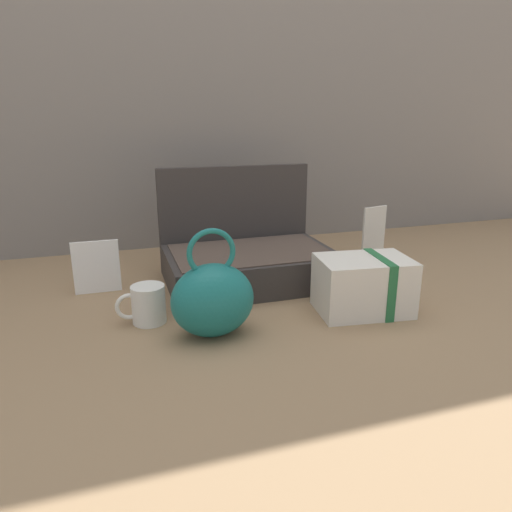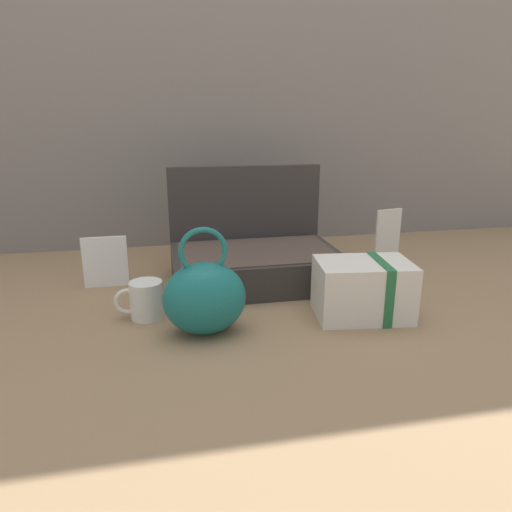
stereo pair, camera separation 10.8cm
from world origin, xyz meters
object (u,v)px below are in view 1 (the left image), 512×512
at_px(open_suitcase, 247,256).
at_px(coffee_mug, 147,304).
at_px(poster_card_right, 97,267).
at_px(cream_toiletry_bag, 365,285).
at_px(teal_pouch_handbag, 213,299).
at_px(info_card_left, 374,235).

relative_size(open_suitcase, coffee_mug, 4.11).
distance_m(coffee_mug, poster_card_right, 0.25).
xyz_separation_m(cream_toiletry_bag, coffee_mug, (-0.48, 0.09, -0.02)).
xyz_separation_m(teal_pouch_handbag, poster_card_right, (-0.23, 0.32, -0.01)).
distance_m(cream_toiletry_bag, coffee_mug, 0.49).
height_order(coffee_mug, poster_card_right, poster_card_right).
height_order(cream_toiletry_bag, info_card_left, info_card_left).
height_order(open_suitcase, poster_card_right, open_suitcase).
distance_m(open_suitcase, teal_pouch_handbag, 0.35).
bearing_deg(cream_toiletry_bag, info_card_left, 55.73).
bearing_deg(teal_pouch_handbag, coffee_mug, 139.97).
relative_size(teal_pouch_handbag, coffee_mug, 2.11).
bearing_deg(cream_toiletry_bag, coffee_mug, 169.41).
height_order(cream_toiletry_bag, poster_card_right, poster_card_right).
bearing_deg(teal_pouch_handbag, poster_card_right, 125.00).
height_order(open_suitcase, info_card_left, open_suitcase).
relative_size(cream_toiletry_bag, info_card_left, 1.27).
xyz_separation_m(open_suitcase, info_card_left, (0.41, 0.03, 0.02)).
bearing_deg(open_suitcase, cream_toiletry_bag, -56.39).
bearing_deg(open_suitcase, coffee_mug, -145.01).
height_order(info_card_left, poster_card_right, info_card_left).
distance_m(coffee_mug, info_card_left, 0.73).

